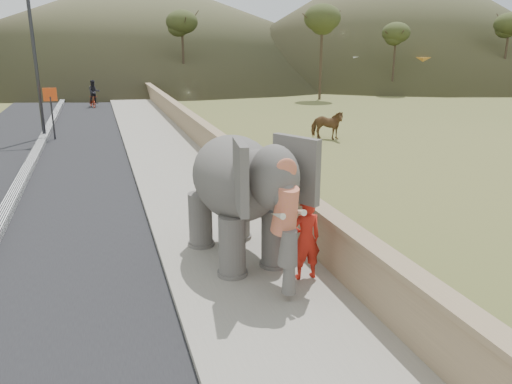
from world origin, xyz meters
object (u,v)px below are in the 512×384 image
motorcyclist (93,96)px  cow (327,125)px  lamppost (39,31)px  elephant_and_man (236,195)px

motorcyclist → cow: bearing=-57.1°
lamppost → motorcyclist: lamppost is taller
lamppost → motorcyclist: bearing=80.4°
lamppost → cow: bearing=-19.1°
lamppost → elephant_and_man: (4.71, -16.28, -3.43)m
cow → motorcyclist: motorcyclist is taller
cow → elephant_and_man: elephant_and_man is taller
elephant_and_man → lamppost: bearing=106.1°
lamppost → elephant_and_man: 17.29m
lamppost → cow: 13.76m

